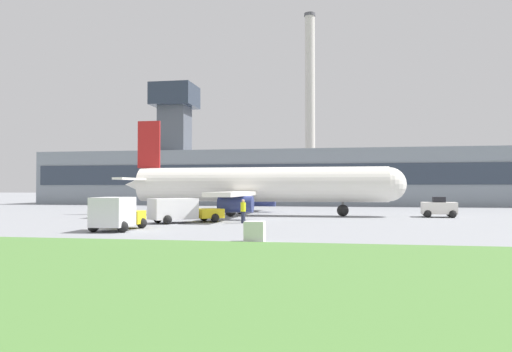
{
  "coord_description": "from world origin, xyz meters",
  "views": [
    {
      "loc": [
        8.23,
        -42.37,
        2.75
      ],
      "look_at": [
        -0.42,
        5.9,
        3.88
      ],
      "focal_mm": 35.0,
      "sensor_mm": 36.0,
      "label": 1
    }
  ],
  "objects": [
    {
      "name": "baggage_truck",
      "position": [
        -4.35,
        -5.21,
        0.96
      ],
      "size": [
        5.55,
        5.37,
        1.91
      ],
      "color": "yellow",
      "rests_on": "ground_plane"
    },
    {
      "name": "ground_crew_person",
      "position": [
        0.46,
        -4.64,
        0.94
      ],
      "size": [
        0.58,
        0.58,
        1.84
      ],
      "color": "#23283D",
      "rests_on": "ground_plane"
    },
    {
      "name": "utility_cabinet",
      "position": [
        3.7,
        -17.45,
        0.52
      ],
      "size": [
        1.01,
        0.79,
        1.04
      ],
      "color": "silver",
      "rests_on": "ground_plane"
    },
    {
      "name": "airplane",
      "position": [
        -0.4,
        5.9,
        2.96
      ],
      "size": [
        28.05,
        24.62,
        9.57
      ],
      "color": "white",
      "rests_on": "ground_plane"
    },
    {
      "name": "ground_plane",
      "position": [
        0.0,
        0.0,
        0.0
      ],
      "size": [
        400.0,
        400.0,
        0.0
      ],
      "primitive_type": "plane",
      "color": "gray"
    },
    {
      "name": "terminal_building",
      "position": [
        -1.16,
        36.83,
        4.7
      ],
      "size": [
        82.61,
        11.64,
        19.88
      ],
      "color": "gray",
      "rests_on": "ground_plane"
    },
    {
      "name": "smokestack_left",
      "position": [
        0.73,
        66.4,
        20.57
      ],
      "size": [
        2.47,
        2.47,
        40.94
      ],
      "color": "beige",
      "rests_on": "ground_plane"
    },
    {
      "name": "fuel_truck",
      "position": [
        -6.16,
        -12.6,
        1.05
      ],
      "size": [
        2.72,
        4.68,
        2.14
      ],
      "color": "yellow",
      "rests_on": "ground_plane"
    },
    {
      "name": "pushback_tug",
      "position": [
        16.77,
        6.12,
        0.84
      ],
      "size": [
        3.21,
        2.8,
        1.88
      ],
      "color": "white",
      "rests_on": "ground_plane"
    }
  ]
}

